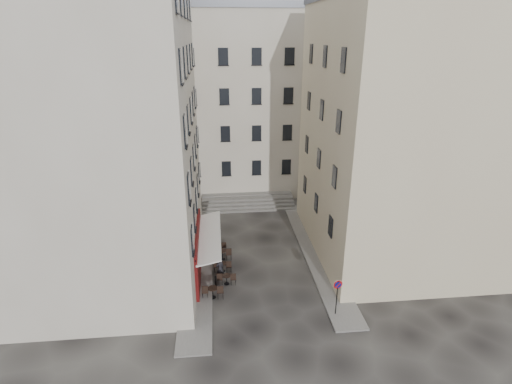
{
  "coord_description": "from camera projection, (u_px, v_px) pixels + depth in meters",
  "views": [
    {
      "loc": [
        -2.83,
        -23.6,
        15.88
      ],
      "look_at": [
        -0.06,
        4.0,
        4.87
      ],
      "focal_mm": 28.0,
      "sensor_mm": 36.0,
      "label": 1
    }
  ],
  "objects": [
    {
      "name": "sidewalk_left",
      "position": [
        200.0,
        251.0,
        31.21
      ],
      "size": [
        2.0,
        22.0,
        0.12
      ],
      "primitive_type": "cube",
      "color": "slate",
      "rests_on": "ground"
    },
    {
      "name": "pedestrian",
      "position": [
        220.0,
        268.0,
        27.54
      ],
      "size": [
        0.71,
        0.62,
        1.63
      ],
      "primitive_type": "imported",
      "rotation": [
        0.0,
        0.0,
        3.62
      ],
      "color": "black",
      "rests_on": "ground"
    },
    {
      "name": "bistro_table_a",
      "position": [
        213.0,
        291.0,
        25.6
      ],
      "size": [
        1.38,
        0.65,
        0.97
      ],
      "color": "black",
      "rests_on": "ground"
    },
    {
      "name": "no_parking_sign",
      "position": [
        337.0,
        291.0,
        23.54
      ],
      "size": [
        0.56,
        0.14,
        2.49
      ],
      "rotation": [
        0.0,
        0.0,
        0.16
      ],
      "color": "black",
      "rests_on": "ground"
    },
    {
      "name": "bollard_near",
      "position": [
        216.0,
        282.0,
        26.53
      ],
      "size": [
        0.12,
        0.12,
        0.98
      ],
      "color": "black",
      "rests_on": "ground"
    },
    {
      "name": "bistro_table_d",
      "position": [
        222.0,
        254.0,
        29.97
      ],
      "size": [
        1.43,
        0.67,
        1.0
      ],
      "color": "black",
      "rests_on": "ground"
    },
    {
      "name": "stone_steps",
      "position": [
        248.0,
        202.0,
        39.43
      ],
      "size": [
        9.0,
        3.15,
        0.8
      ],
      "color": "#585653",
      "rests_on": "ground"
    },
    {
      "name": "bollard_mid",
      "position": [
        216.0,
        255.0,
        29.77
      ],
      "size": [
        0.12,
        0.12,
        0.98
      ],
      "color": "black",
      "rests_on": "ground"
    },
    {
      "name": "bollard_far",
      "position": [
        215.0,
        233.0,
        33.0
      ],
      "size": [
        0.12,
        0.12,
        0.98
      ],
      "color": "black",
      "rests_on": "ground"
    },
    {
      "name": "building_back",
      "position": [
        233.0,
        101.0,
        42.0
      ],
      "size": [
        18.2,
        10.2,
        18.6
      ],
      "color": "#BFB5A3",
      "rests_on": "ground"
    },
    {
      "name": "bistro_table_e",
      "position": [
        219.0,
        246.0,
        31.17
      ],
      "size": [
        1.17,
        0.55,
        0.82
      ],
      "color": "black",
      "rests_on": "ground"
    },
    {
      "name": "building_right",
      "position": [
        402.0,
        132.0,
        28.73
      ],
      "size": [
        12.2,
        14.2,
        18.6
      ],
      "color": "beige",
      "rests_on": "ground"
    },
    {
      "name": "building_left",
      "position": [
        98.0,
        126.0,
        25.95
      ],
      "size": [
        12.2,
        16.2,
        20.6
      ],
      "color": "#BFB5A3",
      "rests_on": "ground"
    },
    {
      "name": "cafe_storefront",
      "position": [
        200.0,
        250.0,
        27.78
      ],
      "size": [
        1.74,
        7.3,
        3.5
      ],
      "color": "#440C09",
      "rests_on": "ground"
    },
    {
      "name": "bistro_table_b",
      "position": [
        227.0,
        278.0,
        27.02
      ],
      "size": [
        1.29,
        0.6,
        0.91
      ],
      "color": "black",
      "rests_on": "ground"
    },
    {
      "name": "bistro_table_c",
      "position": [
        223.0,
        266.0,
        28.48
      ],
      "size": [
        1.27,
        0.59,
        0.89
      ],
      "color": "black",
      "rests_on": "ground"
    },
    {
      "name": "ground",
      "position": [
        263.0,
        277.0,
        27.95
      ],
      "size": [
        90.0,
        90.0,
        0.0
      ],
      "primitive_type": "plane",
      "color": "black",
      "rests_on": "ground"
    },
    {
      "name": "sidewalk_right",
      "position": [
        315.0,
        252.0,
        31.12
      ],
      "size": [
        2.0,
        18.0,
        0.12
      ],
      "primitive_type": "cube",
      "color": "slate",
      "rests_on": "ground"
    }
  ]
}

